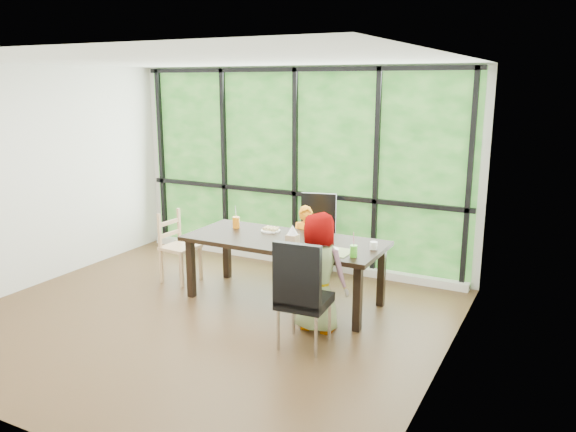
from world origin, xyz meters
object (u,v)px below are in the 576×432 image
object	(u,v)px
chair_end_beech	(180,247)
plate_far	(271,231)
plate_near	(327,250)
chair_interior_leather	(305,293)
orange_cup	(236,222)
white_mug	(374,246)
tissue_box	(292,239)
chair_window_leather	(316,237)
dining_table	(284,270)
child_older	(319,273)
green_cup	(354,251)
child_toddler	(306,246)

from	to	relation	value
chair_end_beech	plate_far	size ratio (longest dim) A/B	3.88
plate_near	chair_end_beech	bearing A→B (deg)	174.79
chair_interior_leather	chair_end_beech	distance (m)	2.39
orange_cup	white_mug	size ratio (longest dim) A/B	1.67
plate_near	tissue_box	world-z (taller)	tissue_box
chair_window_leather	chair_end_beech	xyz separation A→B (m)	(-1.46, -0.92, -0.09)
orange_cup	chair_interior_leather	bearing A→B (deg)	-37.15
dining_table	orange_cup	xyz separation A→B (m)	(-0.76, 0.17, 0.44)
dining_table	child_older	distance (m)	0.90
child_older	green_cup	world-z (taller)	child_older
chair_interior_leather	green_cup	xyz separation A→B (m)	(0.24, 0.66, 0.27)
white_mug	dining_table	bearing A→B (deg)	-175.85
chair_window_leather	plate_near	distance (m)	1.30
child_toddler	plate_far	bearing A→B (deg)	-147.42
tissue_box	plate_near	bearing A→B (deg)	-7.38
chair_window_leather	white_mug	world-z (taller)	chair_window_leather
white_mug	chair_end_beech	bearing A→B (deg)	-178.31
chair_window_leather	child_older	distance (m)	1.63
chair_interior_leather	chair_end_beech	xyz separation A→B (m)	(-2.20, 0.93, -0.09)
dining_table	chair_interior_leather	size ratio (longest dim) A/B	2.11
chair_end_beech	white_mug	world-z (taller)	chair_end_beech
dining_table	chair_window_leather	world-z (taller)	chair_window_leather
child_older	chair_end_beech	bearing A→B (deg)	-13.88
child_older	white_mug	bearing A→B (deg)	-120.36
plate_far	white_mug	world-z (taller)	white_mug
chair_end_beech	chair_window_leather	bearing A→B (deg)	-53.87
dining_table	plate_far	distance (m)	0.54
tissue_box	chair_interior_leather	bearing A→B (deg)	-56.30
child_toddler	plate_far	world-z (taller)	child_toddler
orange_cup	green_cup	xyz separation A→B (m)	(1.70, -0.45, -0.01)
orange_cup	chair_end_beech	bearing A→B (deg)	-166.64
child_older	plate_far	bearing A→B (deg)	-38.09
chair_end_beech	child_toddler	xyz separation A→B (m)	(1.49, 0.58, 0.06)
chair_interior_leather	plate_near	bearing A→B (deg)	-87.01
chair_interior_leather	white_mug	bearing A→B (deg)	-112.35
child_toddler	plate_near	distance (m)	1.02
child_toddler	plate_far	xyz separation A→B (m)	(-0.30, -0.35, 0.25)
chair_window_leather	plate_near	world-z (taller)	chair_window_leather
orange_cup	dining_table	bearing A→B (deg)	-13.01
child_toddler	orange_cup	xyz separation A→B (m)	(-0.76, -0.41, 0.31)
chair_end_beech	tissue_box	distance (m)	1.70
dining_table	green_cup	bearing A→B (deg)	-16.36
plate_far	tissue_box	world-z (taller)	tissue_box
chair_window_leather	chair_end_beech	bearing A→B (deg)	-161.50
plate_near	tissue_box	xyz separation A→B (m)	(-0.44, 0.06, 0.04)
child_toddler	plate_near	xyz separation A→B (m)	(0.61, -0.77, 0.25)
chair_window_leather	green_cup	bearing A→B (deg)	-64.82
orange_cup	green_cup	distance (m)	1.76
plate_far	plate_near	xyz separation A→B (m)	(0.92, -0.42, 0.00)
chair_interior_leather	chair_end_beech	bearing A→B (deg)	-27.16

